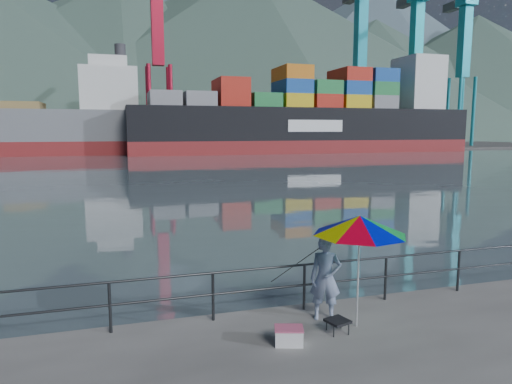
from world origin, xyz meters
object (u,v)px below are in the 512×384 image
beach_umbrella (360,225)px  container_ship (312,119)px  fisherman (325,278)px  cooler_bag (289,337)px  bulk_carrier (2,128)px

beach_umbrella → container_ship: bearing=67.1°
fisherman → cooler_bag: (-1.11, -0.85, -0.72)m
bulk_carrier → beach_umbrella: bearing=-73.3°
cooler_bag → container_ship: (30.99, 70.05, 5.67)m
fisherman → container_ship: container_ship is taller
fisherman → cooler_bag: bearing=-120.0°
beach_umbrella → container_ship: container_ship is taller
fisherman → beach_umbrella: beach_umbrella is taller
beach_umbrella → cooler_bag: (-1.56, -0.33, -1.90)m
beach_umbrella → bulk_carrier: 77.50m
beach_umbrella → container_ship: (29.43, 69.71, 3.77)m
fisherman → bulk_carrier: size_ratio=0.03×
beach_umbrella → fisherman: bearing=130.9°
cooler_bag → bulk_carrier: (-20.66, 74.55, 3.89)m
beach_umbrella → bulk_carrier: (-22.22, 74.22, 1.99)m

